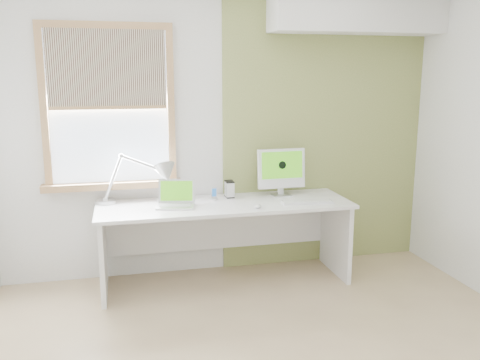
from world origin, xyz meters
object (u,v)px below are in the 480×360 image
object	(u,v)px
desk	(224,223)
laptop	(176,200)
external_drive	(229,189)
imac	(281,169)
desk_lamp	(154,177)

from	to	relation	value
desk	laptop	size ratio (longest dim) A/B	6.17
desk	laptop	xyz separation A→B (m)	(-0.42, -0.05, 0.25)
external_drive	imac	size ratio (longest dim) A/B	0.34
desk_lamp	imac	distance (m)	1.15
desk	laptop	bearing A→B (deg)	-172.97
imac	desk_lamp	bearing A→B (deg)	-179.69
external_drive	laptop	bearing A→B (deg)	-158.42
laptop	external_drive	distance (m)	0.55
desk_lamp	imac	bearing A→B (deg)	0.31
desk_lamp	external_drive	distance (m)	0.69
desk_lamp	external_drive	xyz separation A→B (m)	(0.67, 0.05, -0.15)
laptop	imac	distance (m)	1.02
desk	imac	world-z (taller)	imac
desk	desk_lamp	world-z (taller)	desk_lamp
desk_lamp	laptop	xyz separation A→B (m)	(0.17, -0.16, -0.17)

